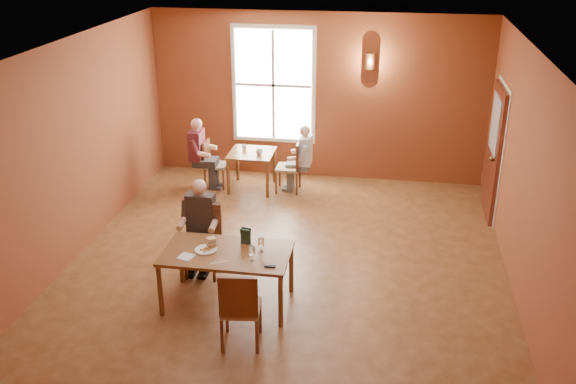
% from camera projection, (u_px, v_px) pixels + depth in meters
% --- Properties ---
extents(ground, '(6.00, 7.00, 0.01)m').
position_uv_depth(ground, '(286.00, 267.00, 8.87)').
color(ground, brown).
rests_on(ground, ground).
extents(wall_back, '(6.00, 0.04, 3.00)m').
position_uv_depth(wall_back, '(318.00, 97.00, 11.45)').
color(wall_back, brown).
rests_on(wall_back, ground).
extents(wall_front, '(6.00, 0.04, 3.00)m').
position_uv_depth(wall_front, '(213.00, 320.00, 5.11)').
color(wall_front, brown).
rests_on(wall_front, ground).
extents(wall_left, '(0.04, 7.00, 3.00)m').
position_uv_depth(wall_left, '(69.00, 153.00, 8.73)').
color(wall_left, brown).
rests_on(wall_left, ground).
extents(wall_right, '(0.04, 7.00, 3.00)m').
position_uv_depth(wall_right, '(527.00, 180.00, 7.83)').
color(wall_right, brown).
rests_on(wall_right, ground).
extents(ceiling, '(6.00, 7.00, 0.04)m').
position_uv_depth(ceiling, '(285.00, 49.00, 7.69)').
color(ceiling, white).
rests_on(ceiling, wall_back).
extents(window, '(1.36, 0.10, 1.96)m').
position_uv_depth(window, '(273.00, 85.00, 11.45)').
color(window, white).
rests_on(window, wall_back).
extents(door, '(0.12, 1.04, 2.10)m').
position_uv_depth(door, '(493.00, 152.00, 10.10)').
color(door, maroon).
rests_on(door, ground).
extents(wall_sconce, '(0.16, 0.16, 0.28)m').
position_uv_depth(wall_sconce, '(370.00, 61.00, 10.95)').
color(wall_sconce, brown).
rests_on(wall_sconce, wall_back).
extents(main_table, '(1.54, 0.87, 0.72)m').
position_uv_depth(main_table, '(228.00, 278.00, 7.91)').
color(main_table, brown).
rests_on(main_table, ground).
extents(chair_diner_main, '(0.42, 0.42, 0.96)m').
position_uv_depth(chair_diner_main, '(203.00, 242.00, 8.53)').
color(chair_diner_main, brown).
rests_on(chair_diner_main, ground).
extents(diner_main, '(0.49, 0.49, 1.23)m').
position_uv_depth(diner_main, '(202.00, 234.00, 8.45)').
color(diner_main, '#3A2619').
rests_on(diner_main, ground).
extents(chair_empty, '(0.47, 0.47, 0.96)m').
position_uv_depth(chair_empty, '(241.00, 306.00, 7.12)').
color(chair_empty, brown).
rests_on(chair_empty, ground).
extents(plate_food, '(0.33, 0.33, 0.04)m').
position_uv_depth(plate_food, '(206.00, 249.00, 7.79)').
color(plate_food, silver).
rests_on(plate_food, main_table).
extents(sandwich, '(0.13, 0.13, 0.12)m').
position_uv_depth(sandwich, '(211.00, 244.00, 7.84)').
color(sandwich, tan).
rests_on(sandwich, main_table).
extents(goblet_a, '(0.09, 0.09, 0.19)m').
position_uv_depth(goblet_a, '(261.00, 245.00, 7.73)').
color(goblet_a, white).
rests_on(goblet_a, main_table).
extents(goblet_c, '(0.08, 0.08, 0.20)m').
position_uv_depth(goblet_c, '(252.00, 253.00, 7.53)').
color(goblet_c, white).
rests_on(goblet_c, main_table).
extents(menu_stand, '(0.14, 0.09, 0.21)m').
position_uv_depth(menu_stand, '(246.00, 236.00, 7.92)').
color(menu_stand, '#223B27').
rests_on(menu_stand, main_table).
extents(knife, '(0.20, 0.12, 0.00)m').
position_uv_depth(knife, '(218.00, 263.00, 7.52)').
color(knife, silver).
rests_on(knife, main_table).
extents(napkin, '(0.21, 0.21, 0.01)m').
position_uv_depth(napkin, '(186.00, 257.00, 7.65)').
color(napkin, white).
rests_on(napkin, main_table).
extents(sunglasses, '(0.13, 0.04, 0.02)m').
position_uv_depth(sunglasses, '(270.00, 266.00, 7.43)').
color(sunglasses, black).
rests_on(sunglasses, main_table).
extents(second_table, '(0.77, 0.77, 0.68)m').
position_uv_depth(second_table, '(252.00, 170.00, 11.34)').
color(second_table, brown).
rests_on(second_table, ground).
extents(chair_diner_white, '(0.40, 0.40, 0.91)m').
position_uv_depth(chair_diner_white, '(288.00, 166.00, 11.20)').
color(chair_diner_white, '#3C2413').
rests_on(chair_diner_white, ground).
extents(diner_white, '(0.46, 0.46, 1.15)m').
position_uv_depth(diner_white, '(290.00, 160.00, 11.14)').
color(diner_white, silver).
rests_on(diner_white, ground).
extents(chair_diner_maroon, '(0.37, 0.37, 0.84)m').
position_uv_depth(chair_diner_maroon, '(216.00, 164.00, 11.40)').
color(chair_diner_maroon, '#4B2F17').
rests_on(chair_diner_maroon, ground).
extents(diner_maroon, '(0.49, 0.49, 1.23)m').
position_uv_depth(diner_maroon, '(214.00, 154.00, 11.33)').
color(diner_maroon, '#52111B').
rests_on(diner_maroon, ground).
extents(cup_a, '(0.15, 0.15, 0.09)m').
position_uv_depth(cup_a, '(259.00, 152.00, 11.08)').
color(cup_a, silver).
rests_on(cup_a, second_table).
extents(cup_b, '(0.12, 0.12, 0.09)m').
position_uv_depth(cup_b, '(244.00, 147.00, 11.31)').
color(cup_b, white).
rests_on(cup_b, second_table).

